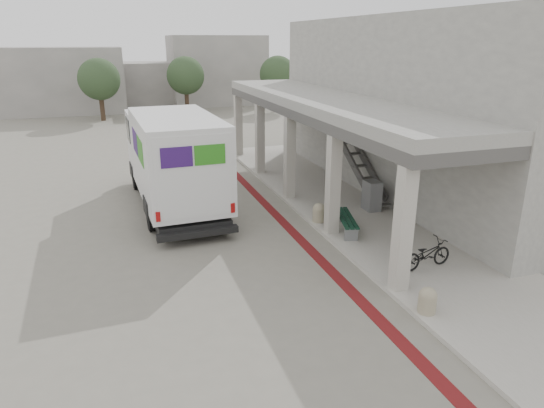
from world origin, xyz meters
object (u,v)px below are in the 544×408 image
object	(u,v)px
bench	(346,221)
bicycle_black	(427,254)
utility_cabinet	(372,196)
fedex_truck	(173,157)

from	to	relation	value
bench	bicycle_black	size ratio (longest dim) A/B	1.31
utility_cabinet	bicycle_black	size ratio (longest dim) A/B	0.70
bench	bicycle_black	bearing A→B (deg)	-59.60
fedex_truck	bicycle_black	xyz separation A→B (m)	(5.81, -7.86, -1.39)
fedex_truck	bicycle_black	distance (m)	9.87
fedex_truck	bench	world-z (taller)	fedex_truck
bench	utility_cabinet	xyz separation A→B (m)	(1.83, 1.59, 0.21)
utility_cabinet	fedex_truck	bearing A→B (deg)	155.73
bench	bicycle_black	distance (m)	3.30
fedex_truck	utility_cabinet	size ratio (longest dim) A/B	7.79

